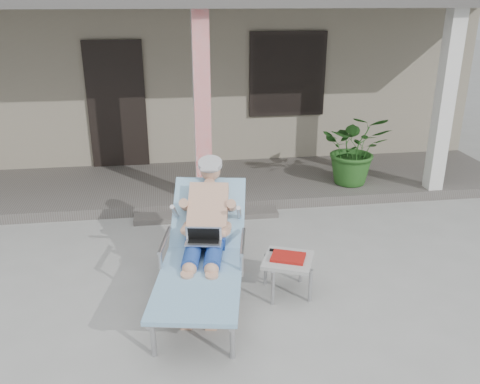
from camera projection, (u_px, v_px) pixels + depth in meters
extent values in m
plane|color=#9E9E99|center=(220.00, 288.00, 5.40)|extent=(60.00, 60.00, 0.00)
cube|color=gray|center=(187.00, 66.00, 10.86)|extent=(10.00, 5.00, 3.00)
cube|color=black|center=(117.00, 105.00, 8.46)|extent=(0.95, 0.06, 2.10)
cube|color=black|center=(287.00, 74.00, 8.68)|extent=(1.20, 0.06, 1.30)
cube|color=black|center=(288.00, 74.00, 8.68)|extent=(1.32, 0.05, 1.42)
cube|color=#605B56|center=(201.00, 185.00, 8.15)|extent=(10.00, 2.00, 0.15)
cube|color=red|center=(202.00, 111.00, 6.86)|extent=(0.22, 0.22, 2.61)
cube|color=silver|center=(444.00, 103.00, 7.33)|extent=(0.22, 0.22, 2.61)
cube|color=#605B56|center=(206.00, 215.00, 7.10)|extent=(2.00, 0.30, 0.07)
cylinder|color=#B7B7BC|center=(153.00, 336.00, 4.32)|extent=(0.05, 0.05, 0.40)
cylinder|color=#B7B7BC|center=(232.00, 338.00, 4.29)|extent=(0.05, 0.05, 0.40)
cylinder|color=#B7B7BC|center=(179.00, 257.00, 5.62)|extent=(0.05, 0.05, 0.40)
cylinder|color=#B7B7BC|center=(240.00, 258.00, 5.60)|extent=(0.05, 0.05, 0.40)
cube|color=#B7B7BC|center=(199.00, 284.00, 4.70)|extent=(0.90, 1.42, 0.03)
cube|color=#86B7D0|center=(199.00, 281.00, 4.69)|extent=(1.01, 1.48, 0.04)
cube|color=#B7B7BC|center=(209.00, 217.00, 5.50)|extent=(0.78, 0.74, 0.53)
cube|color=#86B7D0|center=(209.00, 214.00, 5.49)|extent=(0.89, 0.83, 0.60)
cylinder|color=#AAAAAC|center=(210.00, 163.00, 5.60)|extent=(0.31, 0.31, 0.14)
cube|color=silver|center=(204.00, 241.00, 5.06)|extent=(0.40, 0.31, 0.25)
cube|color=#AAAAA5|center=(288.00, 260.00, 5.18)|extent=(0.63, 0.63, 0.04)
cylinder|color=#B7B7BC|center=(273.00, 289.00, 5.05)|extent=(0.03, 0.03, 0.37)
cylinder|color=#B7B7BC|center=(310.00, 286.00, 5.10)|extent=(0.03, 0.03, 0.37)
cylinder|color=#B7B7BC|center=(266.00, 269.00, 5.41)|extent=(0.03, 0.03, 0.37)
cylinder|color=#B7B7BC|center=(301.00, 267.00, 5.46)|extent=(0.03, 0.03, 0.37)
cube|color=#A91712|center=(288.00, 257.00, 5.17)|extent=(0.41, 0.36, 0.03)
cube|color=black|center=(285.00, 252.00, 5.29)|extent=(0.32, 0.15, 0.03)
imported|color=#26591E|center=(355.00, 149.00, 7.80)|extent=(1.22, 1.13, 1.13)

